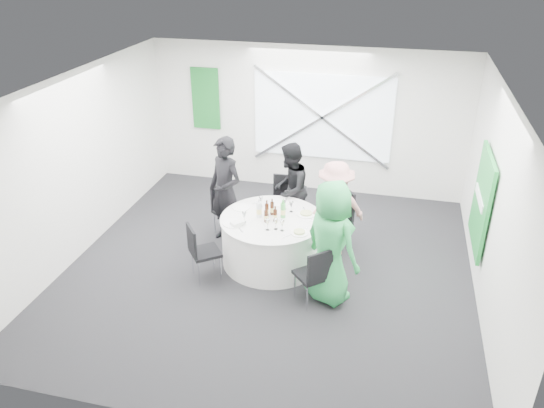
% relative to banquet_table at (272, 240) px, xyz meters
% --- Properties ---
extents(floor, '(6.00, 6.00, 0.00)m').
position_rel_banquet_table_xyz_m(floor, '(0.00, -0.20, -0.38)').
color(floor, black).
rests_on(floor, ground).
extents(ceiling, '(6.00, 6.00, 0.00)m').
position_rel_banquet_table_xyz_m(ceiling, '(0.00, -0.20, 2.42)').
color(ceiling, silver).
rests_on(ceiling, wall_back).
extents(wall_back, '(6.00, 0.00, 6.00)m').
position_rel_banquet_table_xyz_m(wall_back, '(0.00, 2.80, 1.02)').
color(wall_back, silver).
rests_on(wall_back, floor).
extents(wall_front, '(6.00, 0.00, 6.00)m').
position_rel_banquet_table_xyz_m(wall_front, '(0.00, -3.20, 1.02)').
color(wall_front, silver).
rests_on(wall_front, floor).
extents(wall_left, '(0.00, 6.00, 6.00)m').
position_rel_banquet_table_xyz_m(wall_left, '(-3.00, -0.20, 1.02)').
color(wall_left, silver).
rests_on(wall_left, floor).
extents(wall_right, '(0.00, 6.00, 6.00)m').
position_rel_banquet_table_xyz_m(wall_right, '(3.00, -0.20, 1.02)').
color(wall_right, silver).
rests_on(wall_right, floor).
extents(window_panel, '(2.60, 0.03, 1.60)m').
position_rel_banquet_table_xyz_m(window_panel, '(0.30, 2.76, 1.12)').
color(window_panel, white).
rests_on(window_panel, wall_back).
extents(window_brace_a, '(2.63, 0.05, 1.84)m').
position_rel_banquet_table_xyz_m(window_brace_a, '(0.30, 2.72, 1.12)').
color(window_brace_a, silver).
rests_on(window_brace_a, window_panel).
extents(window_brace_b, '(2.63, 0.05, 1.84)m').
position_rel_banquet_table_xyz_m(window_brace_b, '(0.30, 2.72, 1.12)').
color(window_brace_b, silver).
rests_on(window_brace_b, window_panel).
extents(green_banner, '(0.55, 0.04, 1.20)m').
position_rel_banquet_table_xyz_m(green_banner, '(-2.00, 2.75, 1.32)').
color(green_banner, '#136223').
rests_on(green_banner, wall_back).
extents(green_sign, '(0.05, 1.20, 1.40)m').
position_rel_banquet_table_xyz_m(green_sign, '(2.94, 0.40, 0.82)').
color(green_sign, '#188830').
rests_on(green_sign, wall_right).
extents(banquet_table, '(1.56, 1.56, 0.76)m').
position_rel_banquet_table_xyz_m(banquet_table, '(0.00, 0.00, 0.00)').
color(banquet_table, silver).
rests_on(banquet_table, floor).
extents(chair_back, '(0.45, 0.46, 0.93)m').
position_rel_banquet_table_xyz_m(chair_back, '(-0.07, 1.12, 0.17)').
color(chair_back, black).
rests_on(chair_back, floor).
extents(chair_back_left, '(0.53, 0.53, 0.84)m').
position_rel_banquet_table_xyz_m(chair_back_left, '(-1.00, 0.71, 0.11)').
color(chair_back_left, black).
rests_on(chair_back_left, floor).
extents(chair_back_right, '(0.63, 0.63, 0.99)m').
position_rel_banquet_table_xyz_m(chair_back_right, '(0.93, 0.71, 0.20)').
color(chair_back_right, black).
rests_on(chair_back_right, floor).
extents(chair_front_right, '(0.57, 0.57, 0.89)m').
position_rel_banquet_table_xyz_m(chair_front_right, '(0.81, -0.91, 0.14)').
color(chair_front_right, black).
rests_on(chair_front_right, floor).
extents(chair_front_left, '(0.56, 0.56, 0.88)m').
position_rel_banquet_table_xyz_m(chair_front_left, '(-0.90, -0.69, 0.14)').
color(chair_front_left, black).
rests_on(chair_front_left, floor).
extents(person_man_back_left, '(0.78, 0.69, 1.79)m').
position_rel_banquet_table_xyz_m(person_man_back_left, '(-0.88, 0.48, 0.51)').
color(person_man_back_left, black).
rests_on(person_man_back_left, floor).
extents(person_man_back, '(0.47, 0.79, 1.58)m').
position_rel_banquet_table_xyz_m(person_man_back, '(0.06, 1.00, 0.41)').
color(person_man_back, black).
rests_on(person_man_back, floor).
extents(person_woman_pink, '(1.10, 0.90, 1.55)m').
position_rel_banquet_table_xyz_m(person_woman_pink, '(0.87, 0.50, 0.39)').
color(person_woman_pink, tan).
rests_on(person_woman_pink, floor).
extents(person_woman_green, '(1.03, 0.96, 1.77)m').
position_rel_banquet_table_xyz_m(person_woman_green, '(0.98, -0.70, 0.51)').
color(person_woman_green, green).
rests_on(person_woman_green, floor).
extents(plate_back, '(0.29, 0.29, 0.01)m').
position_rel_banquet_table_xyz_m(plate_back, '(0.01, 0.51, 0.39)').
color(plate_back, white).
rests_on(plate_back, banquet_table).
extents(plate_back_left, '(0.28, 0.28, 0.01)m').
position_rel_banquet_table_xyz_m(plate_back_left, '(-0.55, 0.22, 0.39)').
color(plate_back_left, white).
rests_on(plate_back_left, banquet_table).
extents(plate_back_right, '(0.28, 0.28, 0.04)m').
position_rel_banquet_table_xyz_m(plate_back_right, '(0.47, 0.24, 0.40)').
color(plate_back_right, white).
rests_on(plate_back_right, banquet_table).
extents(plate_front_right, '(0.25, 0.25, 0.04)m').
position_rel_banquet_table_xyz_m(plate_front_right, '(0.48, -0.34, 0.40)').
color(plate_front_right, white).
rests_on(plate_front_right, banquet_table).
extents(plate_front_left, '(0.29, 0.29, 0.01)m').
position_rel_banquet_table_xyz_m(plate_front_left, '(-0.52, -0.30, 0.39)').
color(plate_front_left, white).
rests_on(plate_front_left, banquet_table).
extents(napkin, '(0.22, 0.22, 0.05)m').
position_rel_banquet_table_xyz_m(napkin, '(-0.44, -0.33, 0.42)').
color(napkin, silver).
rests_on(napkin, plate_front_left).
extents(beer_bottle_a, '(0.06, 0.06, 0.26)m').
position_rel_banquet_table_xyz_m(beer_bottle_a, '(-0.09, 0.04, 0.48)').
color(beer_bottle_a, '#3B190A').
rests_on(beer_bottle_a, banquet_table).
extents(beer_bottle_b, '(0.06, 0.06, 0.26)m').
position_rel_banquet_table_xyz_m(beer_bottle_b, '(-0.03, 0.12, 0.48)').
color(beer_bottle_b, '#3B190A').
rests_on(beer_bottle_b, banquet_table).
extents(beer_bottle_c, '(0.06, 0.06, 0.24)m').
position_rel_banquet_table_xyz_m(beer_bottle_c, '(0.07, -0.07, 0.47)').
color(beer_bottle_c, '#3B190A').
rests_on(beer_bottle_c, banquet_table).
extents(beer_bottle_d, '(0.06, 0.06, 0.24)m').
position_rel_banquet_table_xyz_m(beer_bottle_d, '(-0.06, -0.12, 0.47)').
color(beer_bottle_d, '#3B190A').
rests_on(beer_bottle_d, banquet_table).
extents(green_water_bottle, '(0.08, 0.08, 0.29)m').
position_rel_banquet_table_xyz_m(green_water_bottle, '(0.15, 0.07, 0.49)').
color(green_water_bottle, green).
rests_on(green_water_bottle, banquet_table).
extents(clear_water_bottle, '(0.08, 0.08, 0.31)m').
position_rel_banquet_table_xyz_m(clear_water_bottle, '(-0.20, -0.00, 0.50)').
color(clear_water_bottle, silver).
rests_on(clear_water_bottle, banquet_table).
extents(wine_glass_a, '(0.07, 0.07, 0.17)m').
position_rel_banquet_table_xyz_m(wine_glass_a, '(0.23, 0.28, 0.50)').
color(wine_glass_a, white).
rests_on(wine_glass_a, banquet_table).
extents(wine_glass_b, '(0.07, 0.07, 0.17)m').
position_rel_banquet_table_xyz_m(wine_glass_b, '(0.23, -0.33, 0.50)').
color(wine_glass_b, white).
rests_on(wine_glass_b, banquet_table).
extents(wine_glass_c, '(0.07, 0.07, 0.17)m').
position_rel_banquet_table_xyz_m(wine_glass_c, '(-0.26, 0.33, 0.50)').
color(wine_glass_c, white).
rests_on(wine_glass_c, banquet_table).
extents(wine_glass_d, '(0.07, 0.07, 0.17)m').
position_rel_banquet_table_xyz_m(wine_glass_d, '(0.13, -0.31, 0.50)').
color(wine_glass_d, white).
rests_on(wine_glass_d, banquet_table).
extents(wine_glass_e, '(0.07, 0.07, 0.17)m').
position_rel_banquet_table_xyz_m(wine_glass_e, '(0.02, -0.36, 0.50)').
color(wine_glass_e, white).
rests_on(wine_glass_e, banquet_table).
extents(wine_glass_f, '(0.07, 0.07, 0.17)m').
position_rel_banquet_table_xyz_m(wine_glass_f, '(0.12, 0.34, 0.50)').
color(wine_glass_f, white).
rests_on(wine_glass_f, banquet_table).
extents(wine_glass_g, '(0.07, 0.07, 0.17)m').
position_rel_banquet_table_xyz_m(wine_glass_g, '(-0.37, -0.21, 0.50)').
color(wine_glass_g, white).
rests_on(wine_glass_g, banquet_table).
extents(fork_a, '(0.11, 0.12, 0.01)m').
position_rel_banquet_table_xyz_m(fork_a, '(-0.52, -0.25, 0.38)').
color(fork_a, silver).
rests_on(fork_a, banquet_table).
extents(knife_a, '(0.10, 0.13, 0.01)m').
position_rel_banquet_table_xyz_m(knife_a, '(-0.35, -0.46, 0.38)').
color(knife_a, silver).
rests_on(knife_a, banquet_table).
extents(fork_b, '(0.09, 0.14, 0.01)m').
position_rel_banquet_table_xyz_m(fork_b, '(0.56, 0.12, 0.38)').
color(fork_b, silver).
rests_on(fork_b, banquet_table).
extents(knife_b, '(0.08, 0.14, 0.01)m').
position_rel_banquet_table_xyz_m(knife_b, '(0.42, 0.39, 0.38)').
color(knife_b, silver).
rests_on(knife_b, banquet_table).
extents(fork_c, '(0.15, 0.03, 0.01)m').
position_rel_banquet_table_xyz_m(fork_c, '(0.13, 0.56, 0.38)').
color(fork_c, silver).
rests_on(fork_c, banquet_table).
extents(knife_c, '(0.15, 0.02, 0.01)m').
position_rel_banquet_table_xyz_m(knife_c, '(-0.18, 0.55, 0.38)').
color(knife_c, silver).
rests_on(knife_c, banquet_table).
extents(fork_d, '(0.09, 0.13, 0.01)m').
position_rel_banquet_table_xyz_m(fork_d, '(-0.37, 0.44, 0.38)').
color(fork_d, silver).
rests_on(fork_d, banquet_table).
extents(knife_d, '(0.10, 0.13, 0.01)m').
position_rel_banquet_table_xyz_m(knife_d, '(-0.55, 0.18, 0.38)').
color(knife_d, silver).
rests_on(knife_d, banquet_table).
extents(fork_e, '(0.10, 0.13, 0.01)m').
position_rel_banquet_table_xyz_m(fork_e, '(0.33, -0.47, 0.38)').
color(fork_e, silver).
rests_on(fork_e, banquet_table).
extents(knife_e, '(0.11, 0.12, 0.01)m').
position_rel_banquet_table_xyz_m(knife_e, '(0.53, -0.22, 0.38)').
color(knife_e, silver).
rests_on(knife_e, banquet_table).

